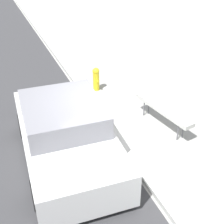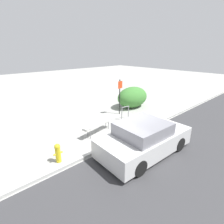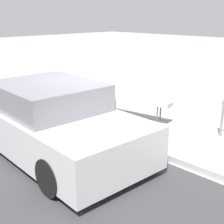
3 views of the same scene
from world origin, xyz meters
The scene contains 5 objects.
ground_plane centered at (0.00, 0.00, 0.00)m, with size 60.00×60.00×0.00m, color #9E9E99.
curb centered at (0.00, 0.00, 0.07)m, with size 60.00×0.20×0.13m.
bench centered at (-0.38, 1.36, 0.51)m, with size 1.99×0.63×0.58m.
fire_hydrant centered at (-3.04, 0.47, 0.41)m, with size 0.36×0.22×0.77m.
parked_car_near centered at (-0.12, -1.33, 0.63)m, with size 4.11×2.08×1.37m.
Camera 3 is at (4.67, -4.51, 2.61)m, focal length 50.00 mm.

